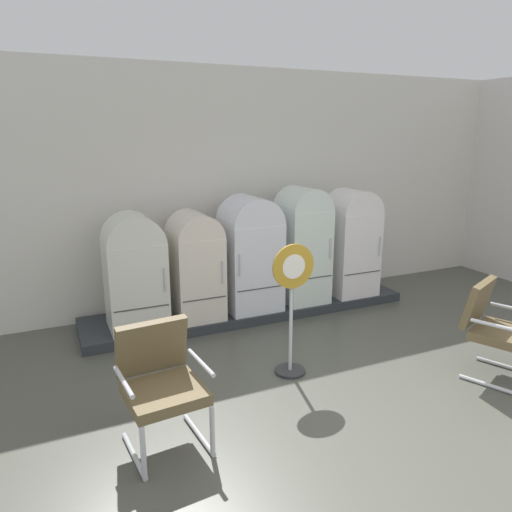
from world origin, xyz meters
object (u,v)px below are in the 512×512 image
at_px(refrigerator_3, 302,241).
at_px(refrigerator_4, 351,239).
at_px(armchair_right, 495,324).
at_px(sign_stand, 292,313).
at_px(armchair_left, 160,378).
at_px(refrigerator_0, 135,269).
at_px(refrigerator_1, 195,262).
at_px(refrigerator_2, 250,250).

distance_m(refrigerator_3, refrigerator_4, 0.80).
distance_m(armchair_right, sign_stand, 2.05).
bearing_deg(armchair_left, refrigerator_0, 84.19).
bearing_deg(sign_stand, refrigerator_3, 57.31).
height_order(refrigerator_3, refrigerator_4, refrigerator_3).
height_order(refrigerator_0, armchair_left, refrigerator_0).
bearing_deg(refrigerator_3, armchair_right, -72.12).
bearing_deg(refrigerator_1, refrigerator_2, -0.01).
distance_m(armchair_left, armchair_right, 3.34).
relative_size(refrigerator_4, armchair_left, 1.55).
distance_m(refrigerator_0, refrigerator_2, 1.52).
height_order(refrigerator_1, armchair_right, refrigerator_1).
distance_m(refrigerator_2, refrigerator_3, 0.78).
bearing_deg(refrigerator_3, refrigerator_1, 179.15).
bearing_deg(armchair_right, refrigerator_0, 141.28).
bearing_deg(armchair_left, refrigerator_1, 66.13).
distance_m(refrigerator_3, armchair_right, 2.66).
relative_size(armchair_left, sign_stand, 0.71).
xyz_separation_m(refrigerator_0, refrigerator_4, (3.10, -0.01, 0.08)).
distance_m(armchair_left, sign_stand, 1.59).
relative_size(refrigerator_0, refrigerator_2, 0.92).
bearing_deg(armchair_right, refrigerator_1, 132.87).
bearing_deg(armchair_right, refrigerator_4, 90.17).
height_order(refrigerator_2, refrigerator_4, refrigerator_4).
xyz_separation_m(refrigerator_0, sign_stand, (1.25, -1.61, -0.19)).
bearing_deg(refrigerator_4, armchair_left, -146.81).
relative_size(refrigerator_0, sign_stand, 1.01).
bearing_deg(refrigerator_1, sign_stand, -73.32).
bearing_deg(refrigerator_2, refrigerator_4, -1.66).
relative_size(refrigerator_0, refrigerator_1, 1.03).
relative_size(refrigerator_1, armchair_left, 1.38).
height_order(refrigerator_2, armchair_left, refrigerator_2).
height_order(refrigerator_0, armchair_right, refrigerator_0).
relative_size(refrigerator_2, sign_stand, 1.09).
xyz_separation_m(refrigerator_1, sign_stand, (0.49, -1.65, -0.17)).
bearing_deg(sign_stand, refrigerator_4, 41.00).
bearing_deg(refrigerator_4, refrigerator_2, 178.34).
bearing_deg(refrigerator_4, refrigerator_0, 179.84).
bearing_deg(refrigerator_0, armchair_left, -95.81).
xyz_separation_m(refrigerator_1, refrigerator_3, (1.54, -0.02, 0.13)).
distance_m(refrigerator_1, refrigerator_3, 1.54).
bearing_deg(refrigerator_4, refrigerator_1, 178.87).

